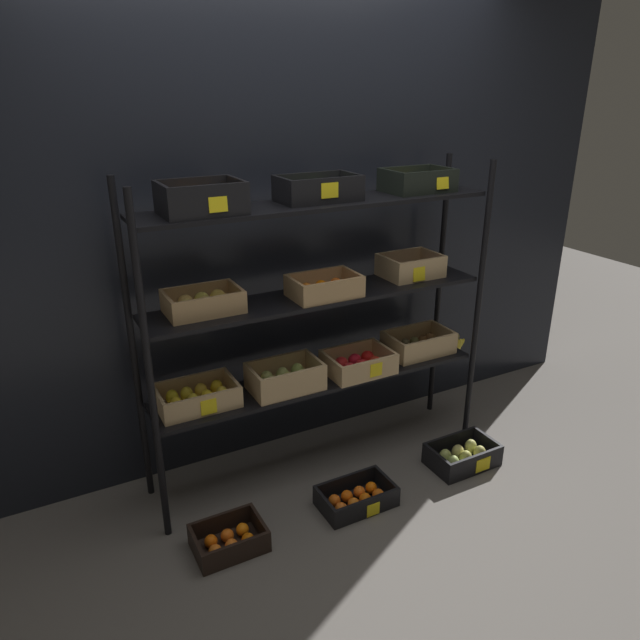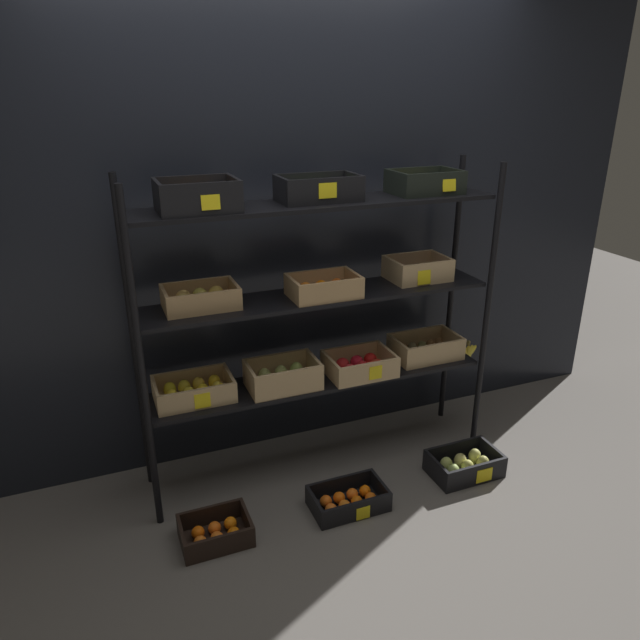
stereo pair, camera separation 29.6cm
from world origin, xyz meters
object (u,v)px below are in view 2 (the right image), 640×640
object	(u,v)px
display_rack	(318,299)
crate_ground_left_tangerine	(348,500)
crate_ground_tangerine	(216,533)
crate_ground_pear	(464,465)

from	to	relation	value
display_rack	crate_ground_left_tangerine	world-z (taller)	display_rack
display_rack	crate_ground_tangerine	size ratio (longest dim) A/B	6.05
crate_ground_pear	crate_ground_tangerine	bearing A→B (deg)	179.93
crate_ground_tangerine	display_rack	bearing A→B (deg)	30.74
crate_ground_tangerine	crate_ground_pear	bearing A→B (deg)	-0.07
crate_ground_tangerine	crate_ground_left_tangerine	world-z (taller)	crate_ground_tangerine
display_rack	crate_ground_pear	size ratio (longest dim) A/B	5.14
display_rack	crate_ground_tangerine	world-z (taller)	display_rack
crate_ground_left_tangerine	crate_ground_tangerine	bearing A→B (deg)	178.40
display_rack	crate_ground_left_tangerine	bearing A→B (deg)	-90.43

